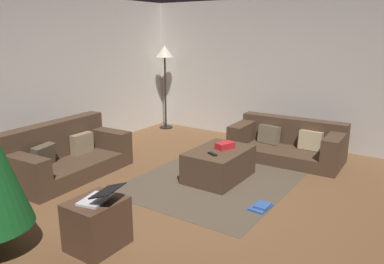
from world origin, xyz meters
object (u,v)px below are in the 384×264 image
side_table (97,224)px  book_stack (261,207)px  corner_lamp (165,58)px  couch_right (288,143)px  laptop (100,196)px  tv_remote (212,154)px  ottoman (219,164)px  couch_left (65,156)px  gift_box (225,146)px

side_table → book_stack: bearing=-30.9°
corner_lamp → book_stack: bearing=-126.5°
couch_right → laptop: size_ratio=4.18×
tv_remote → laptop: bearing=-156.8°
ottoman → couch_right: bearing=-19.6°
side_table → corner_lamp: size_ratio=0.30×
couch_left → side_table: bearing=56.8°
laptop → book_stack: laptop is taller
laptop → book_stack: bearing=-29.7°
couch_right → corner_lamp: size_ratio=1.01×
book_stack → corner_lamp: bearing=53.5°
tv_remote → corner_lamp: corner_lamp is taller
ottoman → laptop: 2.20m
couch_left → ottoman: bearing=116.9°
couch_right → laptop: laptop is taller
gift_box → corner_lamp: corner_lamp is taller
couch_left → book_stack: (0.56, -2.83, -0.26)m
ottoman → corner_lamp: size_ratio=0.56×
ottoman → gift_box: size_ratio=3.83×
laptop → gift_box: bearing=-1.8°
ottoman → side_table: (-2.19, 0.09, 0.03)m
gift_box → corner_lamp: bearing=53.6°
corner_lamp → couch_left: bearing=-171.0°
corner_lamp → couch_right: bearing=-99.8°
tv_remote → ottoman: bearing=33.3°
book_stack → tv_remote: bearing=70.7°
book_stack → corner_lamp: (2.44, 3.31, 1.47)m
couch_right → gift_box: 1.40m
tv_remote → side_table: side_table is taller
ottoman → tv_remote: tv_remote is taller
gift_box → book_stack: bearing=-126.6°
couch_right → tv_remote: size_ratio=11.02×
side_table → couch_right: bearing=-9.3°
couch_right → book_stack: couch_right is taller
gift_box → laptop: laptop is taller
couch_left → laptop: couch_left is taller
couch_left → couch_right: couch_left is taller
couch_left → book_stack: 2.90m
couch_left → couch_right: 3.49m
tv_remote → gift_box: bearing=24.7°
gift_box → side_table: 2.29m
couch_right → tv_remote: (-1.64, 0.46, 0.18)m
ottoman → book_stack: bearing=-121.3°
laptop → corner_lamp: size_ratio=0.24×
couch_right → book_stack: 2.00m
tv_remote → laptop: laptop is taller
gift_box → tv_remote: size_ratio=1.60×
couch_right → tv_remote: couch_right is taller
side_table → corner_lamp: 4.87m
couch_left → gift_box: bearing=118.4°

